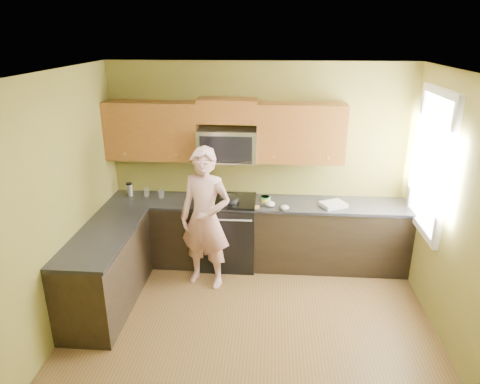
# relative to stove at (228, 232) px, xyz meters

# --- Properties ---
(floor) EXTENTS (4.00, 4.00, 0.00)m
(floor) POSITION_rel_stove_xyz_m (0.40, -1.68, -0.47)
(floor) COLOR brown
(floor) RESTS_ON ground
(ceiling) EXTENTS (4.00, 4.00, 0.00)m
(ceiling) POSITION_rel_stove_xyz_m (0.40, -1.68, 2.23)
(ceiling) COLOR white
(ceiling) RESTS_ON ground
(wall_back) EXTENTS (4.00, 0.00, 4.00)m
(wall_back) POSITION_rel_stove_xyz_m (0.40, 0.32, 0.88)
(wall_back) COLOR olive
(wall_back) RESTS_ON ground
(wall_left) EXTENTS (0.00, 4.00, 4.00)m
(wall_left) POSITION_rel_stove_xyz_m (-1.60, -1.68, 0.88)
(wall_left) COLOR olive
(wall_left) RESTS_ON ground
(wall_right) EXTENTS (0.00, 4.00, 4.00)m
(wall_right) POSITION_rel_stove_xyz_m (2.40, -1.68, 0.88)
(wall_right) COLOR olive
(wall_right) RESTS_ON ground
(cabinet_back_run) EXTENTS (4.00, 0.60, 0.88)m
(cabinet_back_run) POSITION_rel_stove_xyz_m (0.40, 0.02, -0.03)
(cabinet_back_run) COLOR black
(cabinet_back_run) RESTS_ON floor
(cabinet_left_run) EXTENTS (0.60, 1.60, 0.88)m
(cabinet_left_run) POSITION_rel_stove_xyz_m (-1.30, -1.08, -0.03)
(cabinet_left_run) COLOR black
(cabinet_left_run) RESTS_ON floor
(countertop_back) EXTENTS (4.00, 0.62, 0.04)m
(countertop_back) POSITION_rel_stove_xyz_m (0.40, 0.01, 0.43)
(countertop_back) COLOR black
(countertop_back) RESTS_ON cabinet_back_run
(countertop_left) EXTENTS (0.62, 1.60, 0.04)m
(countertop_left) POSITION_rel_stove_xyz_m (-1.29, -1.08, 0.43)
(countertop_left) COLOR black
(countertop_left) RESTS_ON cabinet_left_run
(stove) EXTENTS (0.76, 0.65, 0.95)m
(stove) POSITION_rel_stove_xyz_m (0.00, 0.00, 0.00)
(stove) COLOR black
(stove) RESTS_ON floor
(microwave) EXTENTS (0.76, 0.40, 0.42)m
(microwave) POSITION_rel_stove_xyz_m (0.00, 0.12, 0.97)
(microwave) COLOR silver
(microwave) RESTS_ON wall_back
(upper_cab_left) EXTENTS (1.22, 0.33, 0.75)m
(upper_cab_left) POSITION_rel_stove_xyz_m (-0.99, 0.16, 0.97)
(upper_cab_left) COLOR brown
(upper_cab_left) RESTS_ON wall_back
(upper_cab_right) EXTENTS (1.12, 0.33, 0.75)m
(upper_cab_right) POSITION_rel_stove_xyz_m (0.94, 0.16, 0.97)
(upper_cab_right) COLOR brown
(upper_cab_right) RESTS_ON wall_back
(upper_cab_over_mw) EXTENTS (0.76, 0.33, 0.30)m
(upper_cab_over_mw) POSITION_rel_stove_xyz_m (0.00, 0.16, 1.62)
(upper_cab_over_mw) COLOR brown
(upper_cab_over_mw) RESTS_ON wall_back
(window) EXTENTS (0.06, 1.06, 1.66)m
(window) POSITION_rel_stove_xyz_m (2.38, -0.48, 1.17)
(window) COLOR white
(window) RESTS_ON wall_right
(woman) EXTENTS (0.74, 0.59, 1.79)m
(woman) POSITION_rel_stove_xyz_m (-0.21, -0.53, 0.42)
(woman) COLOR #D36C69
(woman) RESTS_ON floor
(frying_pan) EXTENTS (0.29, 0.47, 0.06)m
(frying_pan) POSITION_rel_stove_xyz_m (0.03, -0.05, 0.47)
(frying_pan) COLOR black
(frying_pan) RESTS_ON stove
(butter_tub) EXTENTS (0.13, 0.13, 0.09)m
(butter_tub) POSITION_rel_stove_xyz_m (0.51, 0.04, 0.45)
(butter_tub) COLOR yellow
(butter_tub) RESTS_ON countertop_back
(toast_slice) EXTENTS (0.11, 0.11, 0.01)m
(toast_slice) POSITION_rel_stove_xyz_m (0.38, -0.19, 0.45)
(toast_slice) COLOR #B27F47
(toast_slice) RESTS_ON countertop_back
(napkin_a) EXTENTS (0.14, 0.14, 0.06)m
(napkin_a) POSITION_rel_stove_xyz_m (0.76, -0.23, 0.48)
(napkin_a) COLOR silver
(napkin_a) RESTS_ON countertop_back
(napkin_b) EXTENTS (0.12, 0.13, 0.07)m
(napkin_b) POSITION_rel_stove_xyz_m (0.58, -0.13, 0.48)
(napkin_b) COLOR silver
(napkin_b) RESTS_ON countertop_back
(dish_towel) EXTENTS (0.37, 0.35, 0.05)m
(dish_towel) POSITION_rel_stove_xyz_m (1.39, -0.07, 0.47)
(dish_towel) COLOR silver
(dish_towel) RESTS_ON countertop_back
(travel_mug) EXTENTS (0.10, 0.10, 0.18)m
(travel_mug) POSITION_rel_stove_xyz_m (-1.35, 0.11, 0.44)
(travel_mug) COLOR silver
(travel_mug) RESTS_ON countertop_back
(glass_a) EXTENTS (0.07, 0.07, 0.12)m
(glass_a) POSITION_rel_stove_xyz_m (-1.12, 0.11, 0.51)
(glass_a) COLOR silver
(glass_a) RESTS_ON countertop_back
(glass_b) EXTENTS (0.09, 0.09, 0.12)m
(glass_b) POSITION_rel_stove_xyz_m (-0.53, 0.18, 0.51)
(glass_b) COLOR silver
(glass_b) RESTS_ON countertop_back
(glass_c) EXTENTS (0.08, 0.08, 0.12)m
(glass_c) POSITION_rel_stove_xyz_m (-0.91, 0.07, 0.51)
(glass_c) COLOR silver
(glass_c) RESTS_ON countertop_back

